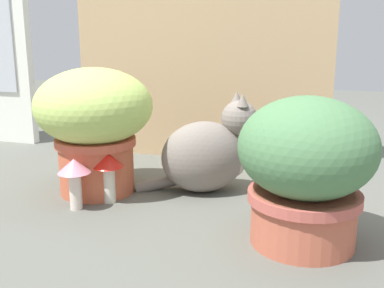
% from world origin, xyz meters
% --- Properties ---
extents(ground_plane, '(6.00, 6.00, 0.00)m').
position_xyz_m(ground_plane, '(0.00, 0.00, 0.00)').
color(ground_plane, '#595B53').
extents(cardboard_backdrop, '(0.99, 0.03, 0.97)m').
position_xyz_m(cardboard_backdrop, '(-0.04, 0.51, 0.48)').
color(cardboard_backdrop, tan).
rests_on(cardboard_backdrop, ground).
extents(grass_planter, '(0.35, 0.35, 0.38)m').
position_xyz_m(grass_planter, '(-0.22, 0.03, 0.22)').
color(grass_planter, '#C05B3D').
rests_on(grass_planter, ground).
extents(leafy_planter, '(0.31, 0.31, 0.34)m').
position_xyz_m(leafy_planter, '(0.40, -0.15, 0.19)').
color(leafy_planter, '#BE5F46').
rests_on(leafy_planter, ground).
extents(cat, '(0.38, 0.27, 0.32)m').
position_xyz_m(cat, '(0.10, 0.14, 0.12)').
color(cat, gray).
rests_on(cat, ground).
extents(mushroom_ornament_pink, '(0.09, 0.09, 0.14)m').
position_xyz_m(mushroom_ornament_pink, '(-0.21, -0.11, 0.11)').
color(mushroom_ornament_pink, silver).
rests_on(mushroom_ornament_pink, ground).
extents(mushroom_ornament_red, '(0.09, 0.09, 0.15)m').
position_xyz_m(mushroom_ornament_red, '(-0.15, -0.04, 0.11)').
color(mushroom_ornament_red, silver).
rests_on(mushroom_ornament_red, ground).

